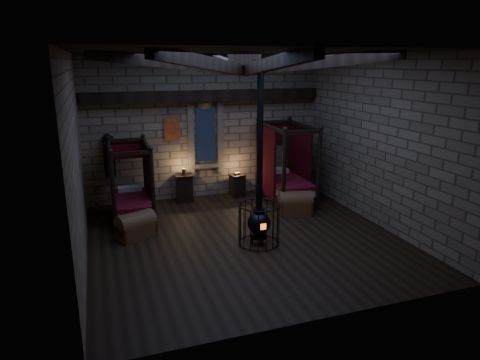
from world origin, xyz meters
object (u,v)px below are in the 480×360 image
object	(u,v)px
trunk_left	(136,226)
bed_left	(132,201)
stove	(259,219)
bed_right	(285,182)
trunk_right	(295,204)

from	to	relation	value
trunk_left	bed_left	bearing A→B (deg)	64.80
trunk_left	stove	xyz separation A→B (m)	(2.59, -1.29, 0.31)
bed_left	stove	xyz separation A→B (m)	(2.55, -2.60, 0.10)
bed_right	stove	world-z (taller)	stove
bed_left	bed_right	bearing A→B (deg)	2.82
bed_left	trunk_right	distance (m)	4.34
bed_right	trunk_right	xyz separation A→B (m)	(-0.24, -1.21, -0.27)
bed_left	bed_right	xyz separation A→B (m)	(4.44, 0.15, 0.06)
bed_left	stove	distance (m)	3.64
bed_right	stove	size ratio (longest dim) A/B	0.56
bed_left	trunk_left	world-z (taller)	bed_left
bed_left	bed_right	world-z (taller)	bed_right
bed_right	trunk_right	world-z (taller)	bed_right
bed_right	trunk_left	bearing A→B (deg)	-160.32
trunk_left	trunk_right	size ratio (longest dim) A/B	1.01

